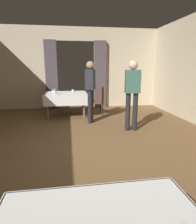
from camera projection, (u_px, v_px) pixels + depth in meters
ground at (87, 151)px, 3.70m from camera, size 10.08×10.08×0.00m
wall_back at (76, 68)px, 7.38m from camera, size 6.40×0.27×3.00m
dining_table_mid at (66, 96)px, 6.27m from camera, size 1.35×1.00×0.75m
chair_mid_right at (98, 99)px, 6.39m from camera, size 0.45×0.44×0.93m
flower_vase_mid at (55, 91)px, 5.86m from camera, size 0.07×0.07×0.18m
glass_mid_b at (73, 91)px, 6.40m from camera, size 0.07×0.07×0.09m
glass_mid_c at (53, 91)px, 6.23m from camera, size 0.08×0.08×0.10m
person_waiter_by_doorway at (132, 90)px, 4.68m from camera, size 0.39×0.28×1.72m
person_diner_standing_aside at (90, 87)px, 5.39m from camera, size 0.33×0.41×1.72m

